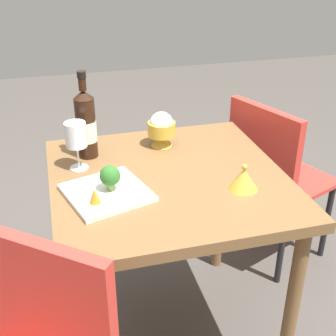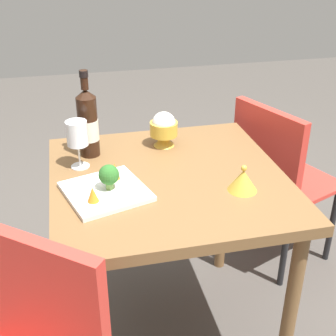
% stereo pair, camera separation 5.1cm
% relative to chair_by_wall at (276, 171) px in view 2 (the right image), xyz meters
% --- Properties ---
extents(ground_plane, '(8.00, 8.00, 0.00)m').
position_rel_chair_by_wall_xyz_m(ground_plane, '(0.33, -0.59, -0.53)').
color(ground_plane, '#4C4742').
extents(dining_table, '(0.82, 0.82, 0.76)m').
position_rel_chair_by_wall_xyz_m(dining_table, '(0.33, -0.59, 0.13)').
color(dining_table, brown).
rests_on(dining_table, ground_plane).
extents(chair_by_wall, '(0.52, 0.52, 0.85)m').
position_rel_chair_by_wall_xyz_m(chair_by_wall, '(0.00, 0.00, 0.00)').
color(chair_by_wall, red).
rests_on(chair_by_wall, ground_plane).
extents(wine_bottle, '(0.08, 0.08, 0.33)m').
position_rel_chair_by_wall_xyz_m(wine_bottle, '(0.10, -0.85, 0.36)').
color(wine_bottle, black).
rests_on(wine_bottle, dining_table).
extents(wine_glass, '(0.08, 0.08, 0.18)m').
position_rel_chair_by_wall_xyz_m(wine_glass, '(0.19, -0.89, 0.36)').
color(wine_glass, white).
rests_on(wine_glass, dining_table).
extents(rice_bowl, '(0.11, 0.11, 0.14)m').
position_rel_chair_by_wall_xyz_m(rice_bowl, '(0.08, -0.55, 0.30)').
color(rice_bowl, gold).
rests_on(rice_bowl, dining_table).
extents(rice_bowl_lid, '(0.10, 0.10, 0.09)m').
position_rel_chair_by_wall_xyz_m(rice_bowl_lid, '(0.49, -0.37, 0.27)').
color(rice_bowl_lid, gold).
rests_on(rice_bowl_lid, dining_table).
extents(serving_plate, '(0.31, 0.31, 0.02)m').
position_rel_chair_by_wall_xyz_m(serving_plate, '(0.41, -0.82, 0.24)').
color(serving_plate, white).
rests_on(serving_plate, dining_table).
extents(broccoli_floret, '(0.07, 0.07, 0.09)m').
position_rel_chair_by_wall_xyz_m(broccoli_floret, '(0.40, -0.81, 0.29)').
color(broccoli_floret, '#729E4C').
rests_on(broccoli_floret, serving_plate).
extents(carrot_garnish_left, '(0.04, 0.04, 0.06)m').
position_rel_chair_by_wall_xyz_m(carrot_garnish_left, '(0.34, -0.78, 0.27)').
color(carrot_garnish_left, orange).
rests_on(carrot_garnish_left, serving_plate).
extents(carrot_garnish_right, '(0.04, 0.04, 0.05)m').
position_rel_chair_by_wall_xyz_m(carrot_garnish_right, '(0.47, -0.87, 0.27)').
color(carrot_garnish_right, orange).
rests_on(carrot_garnish_right, serving_plate).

